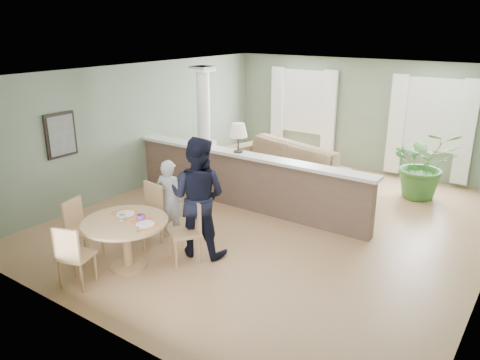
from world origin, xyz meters
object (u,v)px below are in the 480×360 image
Objects in this scene: man_person at (198,197)px; chair_far_boy at (148,211)px; houseplant at (424,164)px; chair_near at (73,254)px; chair_far_man at (189,228)px; chair_side at (80,226)px; child_person at (170,199)px; sofa at (279,165)px; dining_table at (126,230)px.

chair_far_boy is at bearing -4.13° from man_person.
chair_near is (-2.96, -6.38, -0.22)m from houseplant.
chair_far_boy is 1.04× the size of chair_far_man.
chair_side is (-3.62, -5.76, -0.21)m from houseplant.
man_person reaches higher than child_person.
sofa is 4.57m from dining_table.
child_person is 0.73× the size of man_person.
chair_far_boy reaches higher than sofa.
chair_far_man is at bearing -63.43° from sofa.
chair_near is 0.90m from chair_side.
child_person is (-0.01, 1.94, 0.18)m from chair_near.
houseplant is 1.45× the size of chair_far_boy.
dining_table is at bearing -116.48° from houseplant.
man_person reaches higher than houseplant.
man_person reaches higher than sofa.
child_person is (0.64, 1.33, 0.17)m from chair_side.
houseplant is 5.72m from chair_far_boy.
chair_far_boy is at bearing -77.60° from sofa.
man_person is (0.75, 1.78, 0.44)m from chair_near.
child_person reaches higher than chair_near.
dining_table is 0.66× the size of man_person.
chair_side is at bearing 24.37° from man_person.
chair_far_man is (-2.18, -4.87, -0.20)m from houseplant.
child_person is at bearing 99.70° from dining_table.
chair_side is (-0.48, -0.98, -0.03)m from chair_far_boy.
man_person is at bearing -115.69° from houseplant.
houseplant reaches higher than chair_far_boy.
chair_far_man reaches higher than sofa.
child_person reaches higher than dining_table.
dining_table is (-2.78, -5.57, -0.13)m from houseplant.
chair_near is at bearing -84.07° from chair_far_man.
chair_near is 1.95m from child_person.
chair_far_boy is at bearing -102.79° from chair_near.
chair_far_boy is 1.09m from chair_side.
man_person is at bearing -131.94° from chair_near.
child_person is at bearing -27.35° from man_person.
man_person reaches higher than chair_near.
man_person is (0.93, 0.18, 0.39)m from chair_far_boy.
man_person is (0.64, -3.59, 0.49)m from sofa.
chair_side is (-1.43, -0.89, -0.01)m from chair_far_man.
houseplant is at bearing -135.15° from child_person.
chair_near is 0.98× the size of chair_side.
child_person is at bearing -123.83° from houseplant.
chair_far_man is 1.70m from chair_near.
chair_side is at bearing -114.77° from chair_far_man.
man_person is at bearing -63.22° from chair_side.
dining_table is at bearing -72.31° from sofa.
chair_near is at bearing -146.21° from chair_side.
chair_far_man is 1.03× the size of chair_side.
chair_far_boy is 1.02m from man_person.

